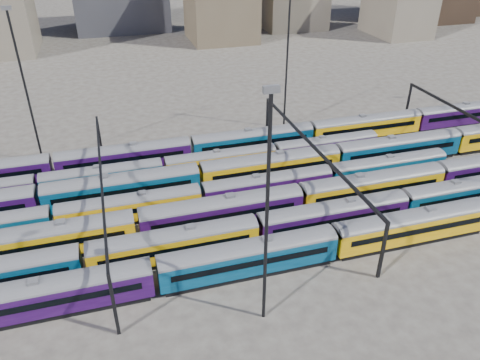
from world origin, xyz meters
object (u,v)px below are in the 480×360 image
object	(u,v)px
rake_0	(411,224)
rake_2	(300,196)
mast_2	(267,207)
rake_1	(257,227)

from	to	relation	value
rake_0	rake_2	world-z (taller)	rake_2
rake_0	mast_2	distance (m)	25.98
rake_0	rake_1	bearing A→B (deg)	165.39
rake_2	mast_2	world-z (taller)	mast_2
rake_0	rake_1	xyz separation A→B (m)	(-19.18, 5.00, -0.08)
rake_0	rake_1	size ratio (longest dim) A/B	0.86
rake_0	mast_2	xyz separation A→B (m)	(-22.40, -7.00, 11.14)
mast_2	rake_1	bearing A→B (deg)	74.96
rake_2	mast_2	xyz separation A→B (m)	(-11.22, -17.00, 11.04)
rake_1	rake_2	distance (m)	9.43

